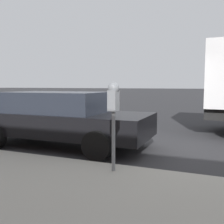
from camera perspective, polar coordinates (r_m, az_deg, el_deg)
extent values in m
plane|color=#2B2B2D|center=(6.93, 7.27, -7.22)|extent=(220.00, 220.00, 0.00)
cylinder|color=gray|center=(4.38, 0.32, -6.36)|extent=(0.06, 0.06, 1.01)
cube|color=gray|center=(4.29, 0.32, 2.49)|extent=(0.20, 0.14, 0.34)
sphere|color=gray|center=(4.28, 0.32, 5.21)|extent=(0.19, 0.19, 0.19)
cube|color=#19389E|center=(4.39, 0.84, 2.01)|extent=(0.01, 0.11, 0.12)
cube|color=black|center=(4.38, 0.84, 3.57)|extent=(0.01, 0.10, 0.08)
cube|color=black|center=(6.84, -10.79, -2.36)|extent=(1.79, 4.53, 0.56)
cube|color=#232833|center=(6.89, -12.14, 2.14)|extent=(1.57, 2.54, 0.52)
cylinder|color=black|center=(7.07, 2.88, -4.28)|extent=(0.22, 0.64, 0.64)
cylinder|color=black|center=(5.46, -3.28, -7.34)|extent=(0.22, 0.64, 0.64)
cylinder|color=black|center=(8.40, -15.55, -2.86)|extent=(0.22, 0.64, 0.64)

